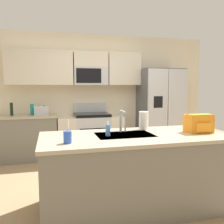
{
  "coord_description": "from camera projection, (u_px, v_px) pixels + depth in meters",
  "views": [
    {
      "loc": [
        -1.0,
        -3.24,
        1.48
      ],
      "look_at": [
        -0.01,
        0.6,
        1.05
      ],
      "focal_mm": 38.74,
      "sensor_mm": 36.0,
      "label": 1
    }
  ],
  "objects": [
    {
      "name": "bottle_green",
      "position": [
        11.0,
        109.0,
        4.73
      ],
      "size": [
        0.06,
        0.06,
        0.25
      ],
      "primitive_type": "cylinder",
      "color": "green",
      "rests_on": "back_counter"
    },
    {
      "name": "toaster",
      "position": [
        41.0,
        111.0,
        4.81
      ],
      "size": [
        0.28,
        0.16,
        0.18
      ],
      "color": "#B7BABF",
      "rests_on": "back_counter"
    },
    {
      "name": "soap_dispenser",
      "position": [
        108.0,
        130.0,
        2.8
      ],
      "size": [
        0.06,
        0.06,
        0.17
      ],
      "color": "#4C8CD8",
      "rests_on": "island_counter"
    },
    {
      "name": "bottle_teal",
      "position": [
        32.0,
        109.0,
        4.85
      ],
      "size": [
        0.07,
        0.07,
        0.22
      ],
      "primitive_type": "cylinder",
      "color": "teal",
      "rests_on": "back_counter"
    },
    {
      "name": "island_counter",
      "position": [
        134.0,
        171.0,
        2.91
      ],
      "size": [
        2.19,
        0.98,
        0.9
      ],
      "color": "slate",
      "rests_on": "ground"
    },
    {
      "name": "back_counter",
      "position": [
        27.0,
        137.0,
        4.84
      ],
      "size": [
        1.19,
        0.63,
        0.9
      ],
      "color": "slate",
      "rests_on": "ground"
    },
    {
      "name": "backpack",
      "position": [
        199.0,
        123.0,
        3.01
      ],
      "size": [
        0.32,
        0.22,
        0.23
      ],
      "color": "orange",
      "rests_on": "island_counter"
    },
    {
      "name": "pepper_mill",
      "position": [
        12.0,
        109.0,
        4.72
      ],
      "size": [
        0.05,
        0.05,
        0.25
      ],
      "primitive_type": "cylinder",
      "color": "black",
      "rests_on": "back_counter"
    },
    {
      "name": "range_oven",
      "position": [
        90.0,
        135.0,
        5.16
      ],
      "size": [
        1.36,
        0.61,
        1.1
      ],
      "color": "#B7BABF",
      "rests_on": "ground"
    },
    {
      "name": "ground_plane",
      "position": [
        123.0,
        188.0,
        3.52
      ],
      "size": [
        9.0,
        9.0,
        0.0
      ],
      "primitive_type": "plane",
      "color": "#997A56",
      "rests_on": "ground"
    },
    {
      "name": "paper_towel_roll",
      "position": [
        144.0,
        120.0,
        3.22
      ],
      "size": [
        0.12,
        0.12,
        0.24
      ],
      "primitive_type": "cylinder",
      "color": "white",
      "rests_on": "island_counter"
    },
    {
      "name": "refrigerator",
      "position": [
        160.0,
        111.0,
        5.43
      ],
      "size": [
        0.9,
        0.76,
        1.85
      ],
      "color": "#4C4F54",
      "rests_on": "ground"
    },
    {
      "name": "drink_cup_blue",
      "position": [
        68.0,
        137.0,
        2.44
      ],
      "size": [
        0.08,
        0.08,
        0.24
      ],
      "color": "blue",
      "rests_on": "island_counter"
    },
    {
      "name": "sink_faucet",
      "position": [
        122.0,
        119.0,
        3.0
      ],
      "size": [
        0.09,
        0.21,
        0.28
      ],
      "color": "#B7BABF",
      "rests_on": "island_counter"
    },
    {
      "name": "kitchen_wall_unit",
      "position": [
        90.0,
        86.0,
        5.33
      ],
      "size": [
        5.2,
        0.43,
        2.6
      ],
      "color": "beige",
      "rests_on": "ground"
    }
  ]
}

